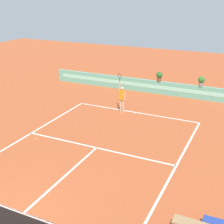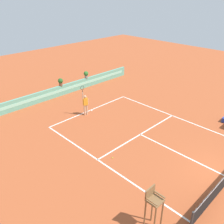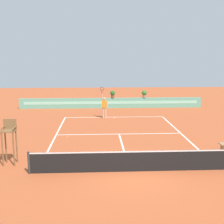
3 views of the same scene
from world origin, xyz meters
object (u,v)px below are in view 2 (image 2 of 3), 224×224
(tennis_player, at_px, (85,103))
(tennis_ball_near_baseline, at_px, (113,158))
(potted_plant_right, at_px, (86,74))
(umpire_chair, at_px, (153,204))
(potted_plant_centre, at_px, (60,81))

(tennis_player, bearing_deg, tennis_ball_near_baseline, -113.99)
(tennis_player, distance_m, potted_plant_right, 6.38)
(umpire_chair, bearing_deg, tennis_ball_near_baseline, 64.41)
(tennis_player, height_order, tennis_ball_near_baseline, tennis_player)
(umpire_chair, relative_size, tennis_ball_near_baseline, 31.47)
(umpire_chair, height_order, tennis_player, tennis_player)
(tennis_ball_near_baseline, bearing_deg, potted_plant_centre, 71.79)
(umpire_chair, height_order, potted_plant_centre, umpire_chair)
(tennis_player, xyz_separation_m, potted_plant_centre, (0.95, 4.88, 0.36))
(tennis_ball_near_baseline, bearing_deg, potted_plant_right, 57.90)
(potted_plant_right, xyz_separation_m, potted_plant_centre, (-3.14, 0.00, 0.00))
(potted_plant_right, bearing_deg, potted_plant_centre, 180.00)
(umpire_chair, distance_m, potted_plant_centre, 16.15)
(umpire_chair, xyz_separation_m, potted_plant_centre, (5.67, 15.13, 0.07))
(tennis_ball_near_baseline, height_order, potted_plant_right, potted_plant_right)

